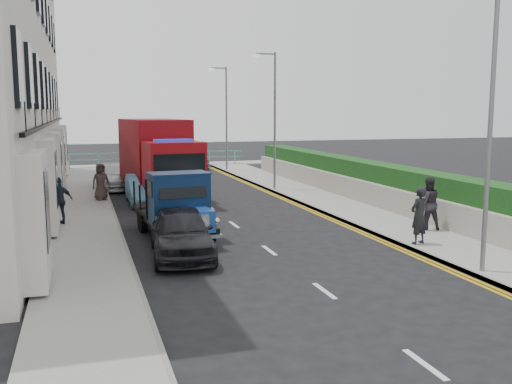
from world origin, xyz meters
name	(u,v)px	position (x,y,z in m)	size (l,w,h in m)	color
ground	(293,268)	(0.00, 0.00, 0.00)	(120.00, 120.00, 0.00)	black
pavement_west	(84,216)	(-5.20, 9.00, 0.06)	(2.40, 38.00, 0.12)	gray
pavement_east	(333,203)	(5.30, 9.00, 0.06)	(2.60, 38.00, 0.12)	gray
promenade	(154,165)	(0.00, 29.00, 0.06)	(30.00, 2.50, 0.12)	gray
sea_plane	(123,143)	(0.00, 60.00, 0.00)	(120.00, 120.00, 0.00)	slate
garden_east	(373,183)	(7.21, 9.00, 0.90)	(1.45, 28.00, 1.75)	#B2AD9E
seafront_railing	(155,159)	(0.00, 28.20, 0.58)	(13.00, 0.08, 1.11)	#59B2A5
lamp_near	(487,115)	(4.18, -2.00, 4.00)	(1.23, 0.18, 7.00)	slate
lamp_mid	(273,113)	(4.18, 14.00, 4.00)	(1.23, 0.18, 7.00)	slate
lamp_far	(225,112)	(4.18, 24.00, 4.00)	(1.23, 0.18, 7.00)	slate
bedford_lorry	(178,210)	(-2.36, 4.08, 0.99)	(2.18, 4.70, 2.16)	black
red_lorry	(158,157)	(-1.80, 12.87, 1.97)	(3.09, 7.26, 3.70)	black
parked_car_front	(181,232)	(-2.60, 2.06, 0.71)	(1.67, 4.14, 1.41)	black
parked_car_mid	(144,189)	(-2.60, 11.83, 0.65)	(1.37, 3.93, 1.29)	#61A4D1
parked_car_rear	(114,177)	(-3.60, 17.13, 0.64)	(1.80, 4.43, 1.29)	silver
seafront_car_left	(158,166)	(-0.68, 21.65, 0.73)	(2.43, 5.27, 1.46)	black
seafront_car_right	(189,157)	(2.24, 26.80, 0.79)	(1.85, 4.61, 1.57)	#9F9EA3
pedestrian_east_near	(419,215)	(4.40, 1.02, 0.99)	(0.63, 0.42, 1.74)	black
pedestrian_east_far	(428,203)	(5.88, 2.76, 1.02)	(0.87, 0.68, 1.80)	#2C2831
pedestrian_west_near	(59,201)	(-6.00, 7.36, 0.96)	(0.99, 0.41, 1.68)	#19232E
pedestrian_west_far	(101,182)	(-4.40, 12.70, 0.94)	(0.81, 0.52, 1.65)	#40332E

